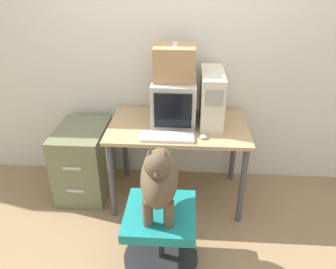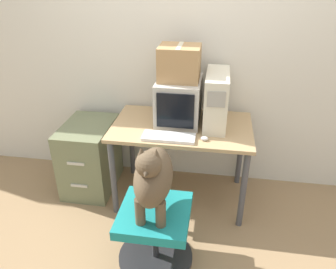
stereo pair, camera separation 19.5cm
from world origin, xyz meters
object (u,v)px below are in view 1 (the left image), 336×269
(crt_monitor, at_px, (174,100))
(office_chair, at_px, (161,234))
(pc_tower, at_px, (212,98))
(keyboard, at_px, (168,137))
(cardboard_box, at_px, (175,63))
(filing_cabinet, at_px, (84,160))
(dog, at_px, (159,177))

(crt_monitor, height_order, office_chair, crt_monitor)
(pc_tower, height_order, keyboard, pc_tower)
(office_chair, height_order, cardboard_box, cardboard_box)
(keyboard, height_order, office_chair, keyboard)
(filing_cabinet, bearing_deg, pc_tower, 2.42)
(crt_monitor, distance_m, office_chair, 1.09)
(office_chair, xyz_separation_m, dog, (0.00, -0.02, 0.50))
(pc_tower, distance_m, cardboard_box, 0.42)
(office_chair, xyz_separation_m, filing_cabinet, (-0.78, 0.80, 0.07))
(dog, bearing_deg, cardboard_box, 86.77)
(crt_monitor, bearing_deg, filing_cabinet, -175.98)
(keyboard, relative_size, office_chair, 0.76)
(pc_tower, distance_m, office_chair, 1.16)
(pc_tower, bearing_deg, keyboard, -136.49)
(office_chair, distance_m, dog, 0.50)
(crt_monitor, xyz_separation_m, keyboard, (-0.03, -0.34, -0.17))
(keyboard, xyz_separation_m, dog, (-0.02, -0.54, 0.00))
(pc_tower, xyz_separation_m, keyboard, (-0.34, -0.33, -0.21))
(keyboard, distance_m, cardboard_box, 0.60)
(dog, bearing_deg, filing_cabinet, 133.57)
(cardboard_box, bearing_deg, dog, -93.23)
(crt_monitor, xyz_separation_m, office_chair, (-0.05, -0.86, -0.67))
(office_chair, bearing_deg, filing_cabinet, 134.25)
(crt_monitor, xyz_separation_m, cardboard_box, (0.00, 0.00, 0.32))
(keyboard, distance_m, office_chair, 0.72)
(pc_tower, height_order, dog, pc_tower)
(pc_tower, height_order, office_chair, pc_tower)
(cardboard_box, bearing_deg, keyboard, -95.65)
(office_chair, bearing_deg, crt_monitor, 86.68)
(keyboard, relative_size, cardboard_box, 1.27)
(keyboard, height_order, cardboard_box, cardboard_box)
(pc_tower, bearing_deg, crt_monitor, 178.13)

